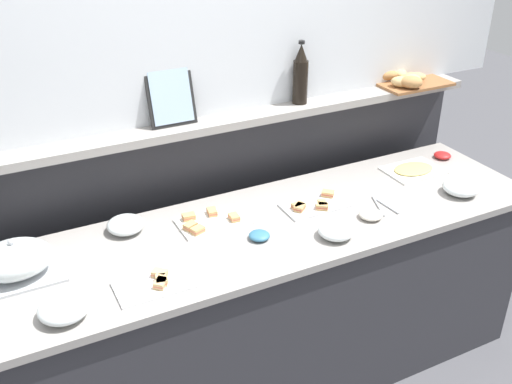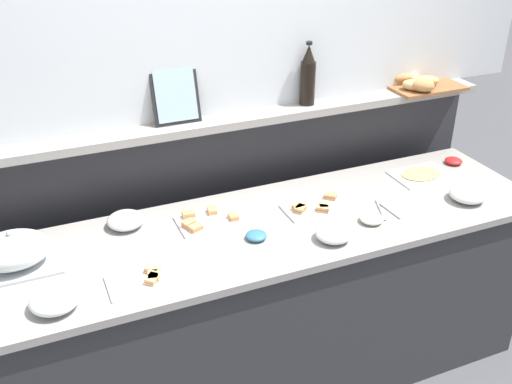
{
  "view_description": "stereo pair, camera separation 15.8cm",
  "coord_description": "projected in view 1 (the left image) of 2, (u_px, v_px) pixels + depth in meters",
  "views": [
    {
      "loc": [
        -0.99,
        -1.97,
        2.29
      ],
      "look_at": [
        0.06,
        0.1,
        1.04
      ],
      "focal_mm": 41.5,
      "sensor_mm": 36.0,
      "label": 1
    },
    {
      "loc": [
        -0.84,
        -2.04,
        2.29
      ],
      "look_at": [
        0.06,
        0.1,
        1.04
      ],
      "focal_mm": 41.5,
      "sensor_mm": 36.0,
      "label": 2
    }
  ],
  "objects": [
    {
      "name": "ground_plane",
      "position": [
        208.0,
        312.0,
        3.5
      ],
      "size": [
        12.0,
        12.0,
        0.0
      ],
      "primitive_type": "plane",
      "color": "#4C4C51"
    },
    {
      "name": "buffet_counter",
      "position": [
        254.0,
        311.0,
        2.81
      ],
      "size": [
        2.78,
        0.72,
        0.91
      ],
      "color": "#2D2D33",
      "rests_on": "ground_plane"
    },
    {
      "name": "back_ledge_unit",
      "position": [
        209.0,
        222.0,
        3.13
      ],
      "size": [
        3.0,
        0.22,
        1.26
      ],
      "color": "#2D2D33",
      "rests_on": "ground_plane"
    },
    {
      "name": "sandwich_platter_rear",
      "position": [
        155.0,
        284.0,
        2.23
      ],
      "size": [
        0.29,
        0.17,
        0.04
      ],
      "color": "white",
      "rests_on": "buffet_counter"
    },
    {
      "name": "sandwich_platter_front",
      "position": [
        210.0,
        221.0,
        2.63
      ],
      "size": [
        0.31,
        0.19,
        0.04
      ],
      "color": "white",
      "rests_on": "buffet_counter"
    },
    {
      "name": "sandwich_platter_side",
      "position": [
        315.0,
        205.0,
        2.76
      ],
      "size": [
        0.31,
        0.17,
        0.04
      ],
      "color": "silver",
      "rests_on": "buffet_counter"
    },
    {
      "name": "cold_cuts_platter",
      "position": [
        413.0,
        170.0,
        3.09
      ],
      "size": [
        0.3,
        0.22,
        0.02
      ],
      "color": "white",
      "rests_on": "buffet_counter"
    },
    {
      "name": "serving_cloche",
      "position": [
        15.0,
        261.0,
        2.25
      ],
      "size": [
        0.34,
        0.24,
        0.17
      ],
      "color": "#B7BABF",
      "rests_on": "buffet_counter"
    },
    {
      "name": "glass_bowl_large",
      "position": [
        336.0,
        231.0,
        2.52
      ],
      "size": [
        0.15,
        0.15,
        0.06
      ],
      "color": "silver",
      "rests_on": "buffet_counter"
    },
    {
      "name": "glass_bowl_medium",
      "position": [
        64.0,
        309.0,
        2.07
      ],
      "size": [
        0.18,
        0.18,
        0.07
      ],
      "color": "silver",
      "rests_on": "buffet_counter"
    },
    {
      "name": "glass_bowl_small",
      "position": [
        461.0,
        188.0,
        2.87
      ],
      "size": [
        0.17,
        0.17,
        0.07
      ],
      "color": "silver",
      "rests_on": "buffet_counter"
    },
    {
      "name": "glass_bowl_extra",
      "position": [
        126.0,
        225.0,
        2.56
      ],
      "size": [
        0.16,
        0.16,
        0.06
      ],
      "color": "silver",
      "rests_on": "buffet_counter"
    },
    {
      "name": "condiment_bowl_cream",
      "position": [
        371.0,
        214.0,
        2.67
      ],
      "size": [
        0.11,
        0.11,
        0.04
      ],
      "primitive_type": "ellipsoid",
      "color": "silver",
      "rests_on": "buffet_counter"
    },
    {
      "name": "condiment_bowl_red",
      "position": [
        259.0,
        236.0,
        2.52
      ],
      "size": [
        0.09,
        0.09,
        0.03
      ],
      "primitive_type": "ellipsoid",
      "color": "teal",
      "rests_on": "buffet_counter"
    },
    {
      "name": "condiment_bowl_teal",
      "position": [
        442.0,
        155.0,
        3.23
      ],
      "size": [
        0.09,
        0.09,
        0.03
      ],
      "primitive_type": "ellipsoid",
      "color": "red",
      "rests_on": "buffet_counter"
    },
    {
      "name": "serving_tongs",
      "position": [
        381.0,
        205.0,
        2.77
      ],
      "size": [
        0.08,
        0.19,
        0.01
      ],
      "color": "#B7BABF",
      "rests_on": "buffet_counter"
    },
    {
      "name": "wine_bottle_dark",
      "position": [
        300.0,
        76.0,
        2.93
      ],
      "size": [
        0.08,
        0.08,
        0.32
      ],
      "color": "black",
      "rests_on": "back_ledge_unit"
    },
    {
      "name": "bread_basket",
      "position": [
        405.0,
        79.0,
        3.23
      ],
      "size": [
        0.4,
        0.32,
        0.08
      ],
      "color": "brown",
      "rests_on": "back_ledge_unit"
    },
    {
      "name": "framed_picture",
      "position": [
        171.0,
        96.0,
        2.68
      ],
      "size": [
        0.22,
        0.08,
        0.28
      ],
      "color": "black",
      "rests_on": "back_ledge_unit"
    }
  ]
}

